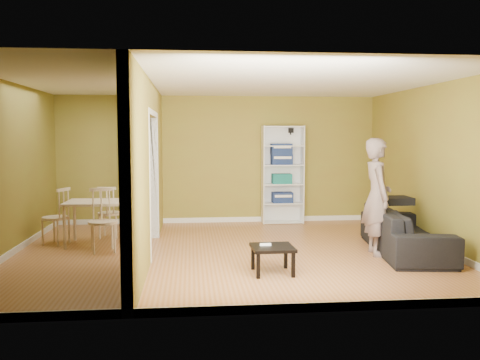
# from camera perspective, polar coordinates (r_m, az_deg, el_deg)

# --- Properties ---
(room_shell) EXTENTS (6.50, 6.50, 6.50)m
(room_shell) POSITION_cam_1_polar(r_m,az_deg,el_deg) (7.71, -1.33, 1.34)
(room_shell) COLOR #AD754C
(room_shell) RESTS_ON ground
(partition) EXTENTS (0.22, 5.50, 2.60)m
(partition) POSITION_cam_1_polar(r_m,az_deg,el_deg) (7.72, -10.25, 1.26)
(partition) COLOR olive
(partition) RESTS_ON ground
(wall_speaker) EXTENTS (0.10, 0.10, 0.10)m
(wall_speaker) POSITION_cam_1_polar(r_m,az_deg,el_deg) (10.57, 5.73, 5.56)
(wall_speaker) COLOR black
(wall_speaker) RESTS_ON room_shell
(sofa) EXTENTS (2.42, 1.29, 0.88)m
(sofa) POSITION_cam_1_polar(r_m,az_deg,el_deg) (8.20, 18.08, -4.74)
(sofa) COLOR black
(sofa) RESTS_ON ground
(person) EXTENTS (0.79, 0.63, 2.06)m
(person) POSITION_cam_1_polar(r_m,az_deg,el_deg) (7.88, 15.15, -0.71)
(person) COLOR slate
(person) RESTS_ON ground
(bookshelf) EXTENTS (0.84, 0.37, 1.99)m
(bookshelf) POSITION_cam_1_polar(r_m,az_deg,el_deg) (10.48, 4.75, 0.63)
(bookshelf) COLOR white
(bookshelf) RESTS_ON ground
(paper_box_navy_a) EXTENTS (0.41, 0.27, 0.21)m
(paper_box_navy_a) POSITION_cam_1_polar(r_m,az_deg,el_deg) (10.48, 4.76, -1.95)
(paper_box_navy_a) COLOR navy
(paper_box_navy_a) RESTS_ON bookshelf
(paper_box_teal) EXTENTS (0.39, 0.25, 0.20)m
(paper_box_teal) POSITION_cam_1_polar(r_m,az_deg,el_deg) (10.44, 4.70, 0.14)
(paper_box_teal) COLOR #24886F
(paper_box_teal) RESTS_ON bookshelf
(paper_box_navy_b) EXTENTS (0.42, 0.27, 0.22)m
(paper_box_navy_b) POSITION_cam_1_polar(r_m,az_deg,el_deg) (10.41, 4.69, 2.33)
(paper_box_navy_b) COLOR navy
(paper_box_navy_b) RESTS_ON bookshelf
(paper_box_navy_c) EXTENTS (0.42, 0.27, 0.21)m
(paper_box_navy_c) POSITION_cam_1_polar(r_m,az_deg,el_deg) (10.40, 4.66, 3.50)
(paper_box_navy_c) COLOR navy
(paper_box_navy_c) RESTS_ON bookshelf
(coffee_table) EXTENTS (0.54, 0.54, 0.36)m
(coffee_table) POSITION_cam_1_polar(r_m,az_deg,el_deg) (6.68, 3.67, -7.86)
(coffee_table) COLOR black
(coffee_table) RESTS_ON ground
(game_controller) EXTENTS (0.15, 0.04, 0.03)m
(game_controller) POSITION_cam_1_polar(r_m,az_deg,el_deg) (6.70, 2.87, -7.23)
(game_controller) COLOR white
(game_controller) RESTS_ON coffee_table
(dining_table) EXTENTS (1.15, 0.77, 0.72)m
(dining_table) POSITION_cam_1_polar(r_m,az_deg,el_deg) (8.67, -15.23, -2.80)
(dining_table) COLOR beige
(dining_table) RESTS_ON ground
(chair_left) EXTENTS (0.57, 0.57, 0.94)m
(chair_left) POSITION_cam_1_polar(r_m,az_deg,el_deg) (8.92, -20.01, -3.82)
(chair_left) COLOR tan
(chair_left) RESTS_ON ground
(chair_near) EXTENTS (0.55, 0.55, 0.98)m
(chair_near) POSITION_cam_1_polar(r_m,az_deg,el_deg) (8.12, -15.16, -4.39)
(chair_near) COLOR tan
(chair_near) RESTS_ON ground
(chair_far) EXTENTS (0.47, 0.47, 0.92)m
(chair_far) POSITION_cam_1_polar(r_m,az_deg,el_deg) (9.22, -14.40, -3.47)
(chair_far) COLOR tan
(chair_far) RESTS_ON ground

